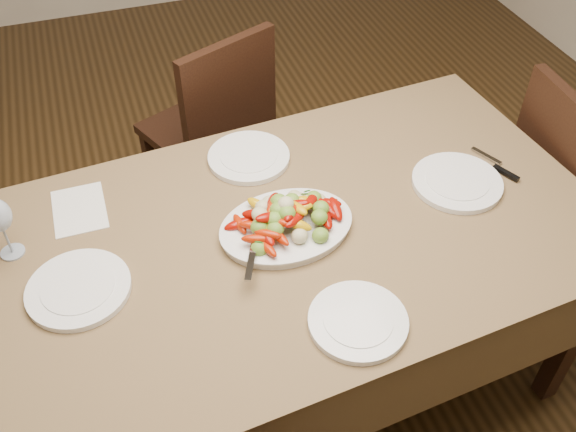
{
  "coord_description": "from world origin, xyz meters",
  "views": [
    {
      "loc": [
        -0.31,
        -1.36,
        2.06
      ],
      "look_at": [
        0.1,
        -0.15,
        0.82
      ],
      "focal_mm": 40.0,
      "sensor_mm": 36.0,
      "label": 1
    }
  ],
  "objects_px": {
    "plate_right": "(457,182)",
    "wine_glass": "(2,227)",
    "plate_far": "(249,157)",
    "plate_near": "(358,321)",
    "dining_table": "(288,313)",
    "serving_platter": "(286,228)",
    "plate_left": "(79,289)",
    "chair_far": "(205,130)"
  },
  "relations": [
    {
      "from": "plate_near",
      "to": "plate_right",
      "type": "bearing_deg",
      "value": 37.91
    },
    {
      "from": "dining_table",
      "to": "serving_platter",
      "type": "distance_m",
      "value": 0.39
    },
    {
      "from": "plate_left",
      "to": "plate_near",
      "type": "distance_m",
      "value": 0.72
    },
    {
      "from": "dining_table",
      "to": "serving_platter",
      "type": "xyz_separation_m",
      "value": [
        -0.0,
        0.0,
        0.39
      ]
    },
    {
      "from": "plate_near",
      "to": "wine_glass",
      "type": "bearing_deg",
      "value": 146.84
    },
    {
      "from": "chair_far",
      "to": "wine_glass",
      "type": "height_order",
      "value": "wine_glass"
    },
    {
      "from": "chair_far",
      "to": "plate_right",
      "type": "xyz_separation_m",
      "value": [
        0.6,
        -0.91,
        0.29
      ]
    },
    {
      "from": "plate_near",
      "to": "plate_left",
      "type": "bearing_deg",
      "value": 153.02
    },
    {
      "from": "dining_table",
      "to": "wine_glass",
      "type": "relative_size",
      "value": 8.98
    },
    {
      "from": "plate_left",
      "to": "dining_table",
      "type": "bearing_deg",
      "value": 3.14
    },
    {
      "from": "plate_right",
      "to": "plate_left",
      "type": "bearing_deg",
      "value": -177.1
    },
    {
      "from": "plate_far",
      "to": "wine_glass",
      "type": "xyz_separation_m",
      "value": [
        -0.73,
        -0.18,
        0.09
      ]
    },
    {
      "from": "plate_left",
      "to": "serving_platter",
      "type": "bearing_deg",
      "value": 3.46
    },
    {
      "from": "plate_far",
      "to": "plate_right",
      "type": "bearing_deg",
      "value": -29.49
    },
    {
      "from": "wine_glass",
      "to": "plate_near",
      "type": "bearing_deg",
      "value": -33.16
    },
    {
      "from": "chair_far",
      "to": "serving_platter",
      "type": "relative_size",
      "value": 2.53
    },
    {
      "from": "serving_platter",
      "to": "plate_near",
      "type": "relative_size",
      "value": 1.5
    },
    {
      "from": "plate_left",
      "to": "wine_glass",
      "type": "height_order",
      "value": "wine_glass"
    },
    {
      "from": "plate_right",
      "to": "wine_glass",
      "type": "relative_size",
      "value": 1.35
    },
    {
      "from": "chair_far",
      "to": "plate_near",
      "type": "distance_m",
      "value": 1.34
    },
    {
      "from": "plate_right",
      "to": "wine_glass",
      "type": "xyz_separation_m",
      "value": [
        -1.3,
        0.14,
        0.09
      ]
    },
    {
      "from": "dining_table",
      "to": "plate_left",
      "type": "height_order",
      "value": "plate_left"
    },
    {
      "from": "dining_table",
      "to": "chair_far",
      "type": "relative_size",
      "value": 1.94
    },
    {
      "from": "dining_table",
      "to": "wine_glass",
      "type": "xyz_separation_m",
      "value": [
        -0.74,
        0.17,
        0.48
      ]
    },
    {
      "from": "chair_far",
      "to": "serving_platter",
      "type": "bearing_deg",
      "value": 68.89
    },
    {
      "from": "dining_table",
      "to": "chair_far",
      "type": "bearing_deg",
      "value": 92.82
    },
    {
      "from": "plate_near",
      "to": "wine_glass",
      "type": "height_order",
      "value": "wine_glass"
    },
    {
      "from": "dining_table",
      "to": "plate_near",
      "type": "distance_m",
      "value": 0.53
    },
    {
      "from": "chair_far",
      "to": "plate_far",
      "type": "distance_m",
      "value": 0.66
    },
    {
      "from": "serving_platter",
      "to": "plate_right",
      "type": "height_order",
      "value": "serving_platter"
    },
    {
      "from": "chair_far",
      "to": "plate_right",
      "type": "height_order",
      "value": "chair_far"
    },
    {
      "from": "chair_far",
      "to": "serving_platter",
      "type": "xyz_separation_m",
      "value": [
        0.04,
        -0.94,
        0.3
      ]
    },
    {
      "from": "plate_far",
      "to": "wine_glass",
      "type": "bearing_deg",
      "value": -165.92
    },
    {
      "from": "dining_table",
      "to": "plate_near",
      "type": "relative_size",
      "value": 7.37
    },
    {
      "from": "chair_far",
      "to": "plate_left",
      "type": "bearing_deg",
      "value": 37.28
    },
    {
      "from": "plate_right",
      "to": "wine_glass",
      "type": "height_order",
      "value": "wine_glass"
    },
    {
      "from": "plate_left",
      "to": "plate_far",
      "type": "xyz_separation_m",
      "value": [
        0.57,
        0.38,
        0.0
      ]
    },
    {
      "from": "chair_far",
      "to": "serving_platter",
      "type": "height_order",
      "value": "chair_far"
    },
    {
      "from": "chair_far",
      "to": "wine_glass",
      "type": "xyz_separation_m",
      "value": [
        -0.7,
        -0.77,
        0.39
      ]
    },
    {
      "from": "chair_far",
      "to": "plate_right",
      "type": "distance_m",
      "value": 1.13
    },
    {
      "from": "dining_table",
      "to": "plate_far",
      "type": "distance_m",
      "value": 0.52
    },
    {
      "from": "wine_glass",
      "to": "plate_far",
      "type": "bearing_deg",
      "value": 14.08
    }
  ]
}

